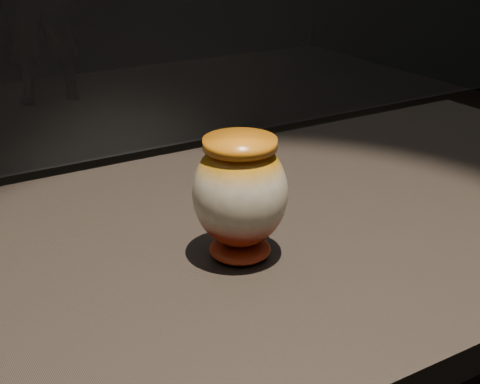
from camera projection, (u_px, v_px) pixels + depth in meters
name	position (u px, v px, depth m)	size (l,w,h in m)	color
main_vase	(240.00, 194.00, 0.96)	(0.18, 0.18, 0.19)	maroon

